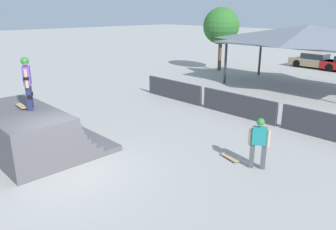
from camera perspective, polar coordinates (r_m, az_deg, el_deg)
name	(u,v)px	position (r m, az deg, el deg)	size (l,w,h in m)	color
ground_plane	(71,171)	(10.76, -16.57, -9.28)	(160.00, 160.00, 0.00)	#A3A09B
quarter_pipe_ramp	(30,132)	(12.40, -22.86, -2.79)	(4.36, 3.64, 1.55)	#565459
skater_on_deck	(27,80)	(11.88, -23.31, 5.67)	(0.74, 0.47, 1.77)	#1E2347
skateboard_on_deck	(22,106)	(12.36, -24.15, 1.41)	(0.83, 0.26, 0.09)	green
bystander_walking	(259,139)	(10.49, 15.58, -4.09)	(0.61, 0.41, 1.65)	#4C4C51
skateboard_on_ground	(229,157)	(11.26, 10.63, -7.23)	(0.79, 0.39, 0.09)	blue
barrier_fence	(238,105)	(15.67, 12.03, 1.69)	(12.55, 0.12, 1.05)	#3D3D42
pavilion_shelter	(309,35)	(21.98, 23.28, 12.64)	(10.43, 5.07, 3.96)	#2D2D33
tree_beside_pavilion	(221,26)	(27.32, 9.24, 15.03)	(2.87, 2.87, 5.01)	brown
parked_car_tan	(316,61)	(31.18, 24.31, 8.55)	(4.35, 1.88, 1.27)	tan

